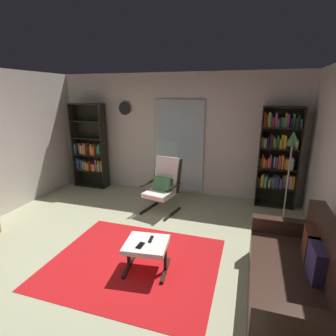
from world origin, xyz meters
name	(u,v)px	position (x,y,z in m)	size (l,w,h in m)	color
ground_plane	(114,264)	(0.00, 0.00, 0.00)	(7.02, 7.02, 0.00)	#B2B38D
wall_back	(175,135)	(0.00, 2.90, 1.30)	(5.60, 0.06, 2.60)	silver
glass_door_panel	(178,147)	(0.10, 2.83, 1.05)	(1.10, 0.01, 2.00)	silver
area_rug	(134,262)	(0.24, 0.11, 0.00)	(2.20, 1.83, 0.01)	red
bookshelf_near_tv	(91,150)	(-2.00, 2.64, 0.88)	(0.79, 0.30, 1.96)	black
bookshelf_near_sofa	(278,156)	(2.12, 2.69, 1.02)	(0.72, 0.30, 1.95)	black
leather_sofa	(299,279)	(2.19, -0.03, 0.32)	(0.84, 1.74, 0.89)	#3A241B
lounge_armchair	(163,184)	(0.08, 1.81, 0.53)	(0.68, 0.75, 1.02)	black
ottoman	(146,247)	(0.46, 0.02, 0.32)	(0.57, 0.54, 0.39)	white
tv_remote	(151,239)	(0.49, 0.10, 0.40)	(0.04, 0.14, 0.02)	black
cell_phone	(140,245)	(0.42, -0.07, 0.40)	(0.07, 0.14, 0.01)	black
floor_lamp_by_shelf	(291,151)	(2.24, 1.94, 1.27)	(0.22, 0.22, 1.60)	#A5A5AD
wall_clock	(125,108)	(-1.15, 2.82, 1.85)	(0.29, 0.03, 0.29)	silver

